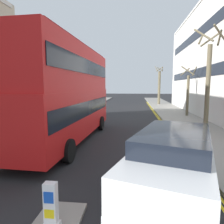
{
  "coord_description": "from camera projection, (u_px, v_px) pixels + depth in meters",
  "views": [
    {
      "loc": [
        1.82,
        -0.76,
        3.31
      ],
      "look_at": [
        0.5,
        11.0,
        1.8
      ],
      "focal_mm": 32.59,
      "sensor_mm": 36.0,
      "label": 1
    }
  ],
  "objects": [
    {
      "name": "sidewalk_right",
      "position": [
        193.0,
        126.0,
        16.41
      ],
      "size": [
        4.0,
        80.0,
        0.14
      ],
      "primitive_type": "cube",
      "color": "gray",
      "rests_on": "ground"
    },
    {
      "name": "double_decker_bus_away",
      "position": [
        68.0,
        91.0,
        11.99
      ],
      "size": [
        3.16,
        10.91,
        5.64
      ],
      "color": "red",
      "rests_on": "ground"
    },
    {
      "name": "street_tree_mid",
      "position": [
        188.0,
        92.0,
        21.7
      ],
      "size": [
        1.58,
        1.75,
        5.25
      ],
      "color": "#6B6047",
      "rests_on": "sidewalk_right"
    },
    {
      "name": "taxi_minivan",
      "position": [
        172.0,
        171.0,
        5.37
      ],
      "size": [
        3.23,
        5.15,
        2.12
      ],
      "color": "white",
      "rests_on": "ground"
    },
    {
      "name": "kerb_line_inner",
      "position": [
        168.0,
        132.0,
        14.7
      ],
      "size": [
        0.1,
        56.0,
        0.01
      ],
      "primitive_type": "cube",
      "color": "yellow",
      "rests_on": "ground"
    },
    {
      "name": "street_tree_distant",
      "position": [
        208.0,
        81.0,
        13.37
      ],
      "size": [
        2.07,
        1.88,
        6.89
      ],
      "color": "#6B6047",
      "rests_on": "sidewalk_right"
    },
    {
      "name": "keep_left_bollard",
      "position": [
        51.0,
        209.0,
        4.51
      ],
      "size": [
        0.36,
        0.28,
        1.11
      ],
      "color": "silver",
      "rests_on": "traffic_island"
    },
    {
      "name": "sidewalk_left",
      "position": [
        39.0,
        123.0,
        17.85
      ],
      "size": [
        4.0,
        80.0,
        0.14
      ],
      "primitive_type": "cube",
      "color": "gray",
      "rests_on": "ground"
    },
    {
      "name": "street_tree_near",
      "position": [
        159.0,
        87.0,
        35.77
      ],
      "size": [
        1.4,
        1.41,
        6.65
      ],
      "color": "#6B6047",
      "rests_on": "sidewalk_right"
    },
    {
      "name": "kerb_line_outer",
      "position": [
        170.0,
        132.0,
        14.68
      ],
      "size": [
        0.1,
        56.0,
        0.01
      ],
      "primitive_type": "cube",
      "color": "yellow",
      "rests_on": "ground"
    }
  ]
}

